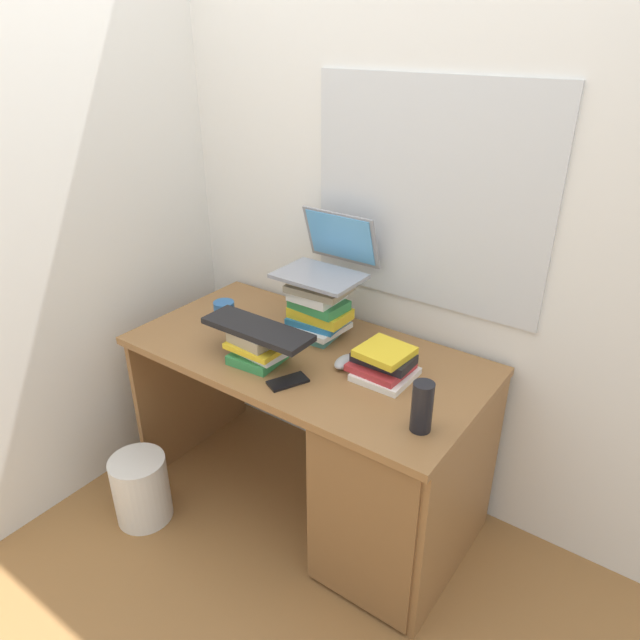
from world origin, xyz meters
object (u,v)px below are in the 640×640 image
object	(u,v)px
book_stack_tall	(318,307)
computer_mouse	(345,362)
laptop	(328,260)
wastebasket	(141,489)
book_stack_keyboard_riser	(258,346)
keyboard	(257,329)
book_stack_side	(384,363)
desk	(376,460)
water_bottle	(422,407)
cell_phone	(288,382)
mug	(225,312)

from	to	relation	value
book_stack_tall	computer_mouse	size ratio (longest dim) A/B	2.32
laptop	wastebasket	xyz separation A→B (m)	(-0.44, -0.67, -0.87)
book_stack_tall	book_stack_keyboard_riser	size ratio (longest dim) A/B	1.08
laptop	keyboard	distance (m)	0.39
computer_mouse	wastebasket	world-z (taller)	computer_mouse
book_stack_side	book_stack_keyboard_riser	bearing A→B (deg)	-157.25
laptop	desk	bearing A→B (deg)	-30.93
desk	computer_mouse	xyz separation A→B (m)	(-0.16, 0.02, 0.35)
keyboard	computer_mouse	world-z (taller)	keyboard
book_stack_tall	water_bottle	xyz separation A→B (m)	(0.60, -0.31, -0.04)
computer_mouse	book_stack_side	bearing A→B (deg)	11.90
book_stack_keyboard_riser	book_stack_side	size ratio (longest dim) A/B	1.05
desk	book_stack_tall	world-z (taller)	book_stack_tall
keyboard	cell_phone	world-z (taller)	keyboard
book_stack_tall	computer_mouse	xyz separation A→B (m)	(0.21, -0.14, -0.10)
book_stack_tall	book_stack_keyboard_riser	xyz separation A→B (m)	(-0.06, -0.28, -0.06)
mug	water_bottle	bearing A→B (deg)	-10.38
laptop	cell_phone	xyz separation A→B (m)	(0.12, -0.40, -0.29)
mug	cell_phone	xyz separation A→B (m)	(0.50, -0.21, -0.04)
book_stack_keyboard_riser	mug	world-z (taller)	book_stack_keyboard_riser
computer_mouse	mug	xyz separation A→B (m)	(-0.59, 0.01, 0.03)
book_stack_tall	cell_phone	xyz separation A→B (m)	(0.12, -0.34, -0.11)
mug	wastebasket	size ratio (longest dim) A/B	0.42
water_bottle	book_stack_side	bearing A→B (deg)	140.84
laptop	mug	world-z (taller)	laptop
book_stack_side	computer_mouse	bearing A→B (deg)	-168.10
book_stack_keyboard_riser	keyboard	xyz separation A→B (m)	(0.00, 0.00, 0.07)
computer_mouse	cell_phone	distance (m)	0.22
water_bottle	cell_phone	xyz separation A→B (m)	(-0.48, -0.03, -0.08)
book_stack_keyboard_riser	keyboard	distance (m)	0.07
mug	wastebasket	distance (m)	0.79
book_stack_tall	desk	bearing A→B (deg)	-23.07
wastebasket	mug	bearing A→B (deg)	82.23
laptop	computer_mouse	xyz separation A→B (m)	(0.22, -0.20, -0.28)
laptop	computer_mouse	size ratio (longest dim) A/B	3.05
book_stack_keyboard_riser	water_bottle	bearing A→B (deg)	-1.93
book_stack_tall	book_stack_side	bearing A→B (deg)	-16.80
mug	water_bottle	world-z (taller)	water_bottle
book_stack_keyboard_riser	computer_mouse	size ratio (longest dim) A/B	2.14
mug	book_stack_side	bearing A→B (deg)	1.49
cell_phone	computer_mouse	bearing A→B (deg)	89.02
desk	computer_mouse	size ratio (longest dim) A/B	12.89
book_stack_tall	laptop	world-z (taller)	laptop
book_stack_tall	keyboard	xyz separation A→B (m)	(-0.06, -0.28, 0.01)
mug	book_stack_keyboard_riser	bearing A→B (deg)	-26.48
water_bottle	mug	bearing A→B (deg)	169.62
desk	keyboard	distance (m)	0.64
book_stack_keyboard_riser	cell_phone	xyz separation A→B (m)	(0.18, -0.06, -0.05)
keyboard	computer_mouse	size ratio (longest dim) A/B	4.04
keyboard	cell_phone	bearing A→B (deg)	-17.26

